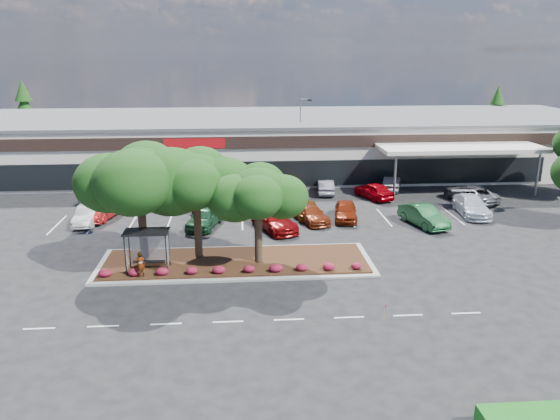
{
  "coord_description": "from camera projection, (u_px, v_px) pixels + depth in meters",
  "views": [
    {
      "loc": [
        -1.63,
        -29.78,
        13.66
      ],
      "look_at": [
        1.2,
        7.6,
        2.6
      ],
      "focal_mm": 35.0,
      "sensor_mm": 36.0,
      "label": 1
    }
  ],
  "objects": [
    {
      "name": "car_10",
      "position": [
        160.0,
        194.0,
        50.67
      ],
      "size": [
        3.47,
        5.5,
        1.48
      ],
      "primitive_type": "imported",
      "rotation": [
        0.0,
        0.0,
        3.43
      ],
      "color": "black",
      "rests_on": "ground"
    },
    {
      "name": "car_17",
      "position": [
        470.0,
        194.0,
        50.57
      ],
      "size": [
        4.17,
        6.24,
        1.59
      ],
      "primitive_type": "imported",
      "rotation": [
        0.0,
        0.0,
        3.43
      ],
      "color": "#515157",
      "rests_on": "ground"
    },
    {
      "name": "car_16",
      "position": [
        392.0,
        183.0,
        54.72
      ],
      "size": [
        3.0,
        4.69,
        1.46
      ],
      "primitive_type": "imported",
      "rotation": [
        0.0,
        0.0,
        2.78
      ],
      "color": "#4F5055",
      "rests_on": "ground"
    },
    {
      "name": "car_13",
      "position": [
        289.0,
        186.0,
        53.48
      ],
      "size": [
        3.49,
        5.88,
        1.6
      ],
      "primitive_type": "imported",
      "rotation": [
        0.0,
        0.0,
        2.9
      ],
      "color": "brown",
      "rests_on": "ground"
    },
    {
      "name": "lane_markings",
      "position": [
        260.0,
        232.0,
        42.42
      ],
      "size": [
        33.12,
        20.06,
        0.01
      ],
      "color": "silver",
      "rests_on": "ground"
    },
    {
      "name": "island_tree_east",
      "position": [
        258.0,
        214.0,
        34.97
      ],
      "size": [
        5.8,
        5.8,
        6.5
      ],
      "primitive_type": null,
      "color": "#183911",
      "rests_on": "landscape_island"
    },
    {
      "name": "car_3",
      "position": [
        274.0,
        220.0,
        42.86
      ],
      "size": [
        4.12,
        5.87,
        1.58
      ],
      "primitive_type": "imported",
      "rotation": [
        0.0,
        0.0,
        0.39
      ],
      "color": "maroon",
      "rests_on": "ground"
    },
    {
      "name": "car_9",
      "position": [
        103.0,
        194.0,
        50.95
      ],
      "size": [
        3.82,
        5.64,
        1.43
      ],
      "primitive_type": "imported",
      "rotation": [
        0.0,
        0.0,
        2.84
      ],
      "color": "#A8AAB4",
      "rests_on": "ground"
    },
    {
      "name": "car_14",
      "position": [
        325.0,
        187.0,
        53.57
      ],
      "size": [
        1.87,
        4.42,
        1.42
      ],
      "primitive_type": "imported",
      "rotation": [
        0.0,
        0.0,
        3.05
      ],
      "color": "slate",
      "rests_on": "ground"
    },
    {
      "name": "light_pole",
      "position": [
        301.0,
        145.0,
        58.49
      ],
      "size": [
        1.43,
        0.63,
        8.76
      ],
      "rotation": [
        0.0,
        0.0,
        -0.2
      ],
      "color": "#979792",
      "rests_on": "ground"
    },
    {
      "name": "conifer_north_east",
      "position": [
        495.0,
        118.0,
        75.73
      ],
      "size": [
        3.96,
        3.96,
        9.0
      ],
      "primitive_type": "cone",
      "color": "#183911",
      "rests_on": "ground"
    },
    {
      "name": "island_tree_west",
      "position": [
        141.0,
        203.0,
        35.0
      ],
      "size": [
        7.2,
        7.2,
        7.89
      ],
      "primitive_type": null,
      "color": "#183911",
      "rests_on": "landscape_island"
    },
    {
      "name": "car_2",
      "position": [
        205.0,
        217.0,
        43.42
      ],
      "size": [
        3.19,
        5.27,
        1.68
      ],
      "primitive_type": "imported",
      "rotation": [
        0.0,
        0.0,
        -0.26
      ],
      "color": "#184325",
      "rests_on": "ground"
    },
    {
      "name": "island_tree_mid",
      "position": [
        197.0,
        203.0,
        36.0
      ],
      "size": [
        6.6,
        6.6,
        7.32
      ],
      "primitive_type": null,
      "color": "#183911",
      "rests_on": "landscape_island"
    },
    {
      "name": "car_12",
      "position": [
        275.0,
        188.0,
        53.22
      ],
      "size": [
        3.26,
        5.11,
        1.38
      ],
      "primitive_type": "imported",
      "rotation": [
        0.0,
        0.0,
        3.45
      ],
      "color": "black",
      "rests_on": "ground"
    },
    {
      "name": "bus_shelter",
      "position": [
        147.0,
        238.0,
        34.09
      ],
      "size": [
        2.75,
        1.55,
        2.59
      ],
      "color": "black",
      "rests_on": "landscape_island"
    },
    {
      "name": "car_15",
      "position": [
        374.0,
        191.0,
        51.75
      ],
      "size": [
        3.47,
        4.95,
        1.56
      ],
      "primitive_type": "imported",
      "rotation": [
        0.0,
        0.0,
        3.54
      ],
      "color": "#970008",
      "rests_on": "ground"
    },
    {
      "name": "car_11",
      "position": [
        202.0,
        198.0,
        49.08
      ],
      "size": [
        3.94,
        6.19,
        1.59
      ],
      "primitive_type": "imported",
      "rotation": [
        0.0,
        0.0,
        3.39
      ],
      "color": "#235220",
      "rests_on": "ground"
    },
    {
      "name": "car_5",
      "position": [
        308.0,
        210.0,
        45.93
      ],
      "size": [
        2.08,
        4.06,
        1.32
      ],
      "primitive_type": "imported",
      "rotation": [
        0.0,
        0.0,
        -0.14
      ],
      "color": "#633806",
      "rests_on": "ground"
    },
    {
      "name": "survey_stake",
      "position": [
        385.0,
        310.0,
        28.24
      ],
      "size": [
        0.07,
        0.14,
        1.04
      ],
      "color": "tan",
      "rests_on": "ground"
    },
    {
      "name": "car_0",
      "position": [
        88.0,
        215.0,
        44.29
      ],
      "size": [
        1.57,
        4.47,
        1.47
      ],
      "primitive_type": "imported",
      "rotation": [
        0.0,
        0.0,
        0.0
      ],
      "color": "silver",
      "rests_on": "ground"
    },
    {
      "name": "car_4",
      "position": [
        311.0,
        214.0,
        44.84
      ],
      "size": [
        3.23,
        5.03,
        1.36
      ],
      "primitive_type": "imported",
      "rotation": [
        0.0,
        0.0,
        0.31
      ],
      "color": "maroon",
      "rests_on": "ground"
    },
    {
      "name": "shrub_row",
      "position": [
        236.0,
        269.0,
        33.99
      ],
      "size": [
        17.0,
        0.8,
        0.5
      ],
      "primitive_type": null,
      "color": "maroon",
      "rests_on": "landscape_island"
    },
    {
      "name": "ground",
      "position": [
        269.0,
        288.0,
        32.46
      ],
      "size": [
        160.0,
        160.0,
        0.0
      ],
      "primitive_type": "plane",
      "color": "black",
      "rests_on": "ground"
    },
    {
      "name": "car_6",
      "position": [
        346.0,
        211.0,
        45.33
      ],
      "size": [
        2.54,
        4.73,
        1.53
      ],
      "primitive_type": "imported",
      "rotation": [
        0.0,
        0.0,
        -0.17
      ],
      "color": "maroon",
      "rests_on": "ground"
    },
    {
      "name": "car_8",
      "position": [
        471.0,
        206.0,
        46.69
      ],
      "size": [
        2.72,
        5.68,
        1.6
      ],
      "primitive_type": "imported",
      "rotation": [
        0.0,
        0.0,
        -0.09
      ],
      "color": "silver",
      "rests_on": "ground"
    },
    {
      "name": "retail_store",
      "position": [
        253.0,
        143.0,
        64.0
      ],
      "size": [
        80.4,
        25.2,
        6.25
      ],
      "color": "silver",
      "rests_on": "ground"
    },
    {
      "name": "car_1",
      "position": [
        104.0,
        208.0,
        45.8
      ],
      "size": [
        3.08,
        5.49,
        1.71
      ],
      "primitive_type": "imported",
      "rotation": [
        0.0,
        0.0,
        -0.26
      ],
      "color": "maroon",
      "rests_on": "ground"
    },
    {
      "name": "person_waiting",
      "position": [
        140.0,
        265.0,
        33.22
      ],
      "size": [
        0.66,
        0.51,
        1.61
      ],
      "primitive_type": "imported",
      "rotation": [
        0.0,
        0.0,
        3.37
      ],
      "color": "#594C47",
      "rests_on": "landscape_island"
    },
    {
      "name": "car_7",
      "position": [
        423.0,
        216.0,
        43.82
      ],
      "size": [
        3.12,
        5.29,
        1.65
      ],
      "primitive_type": "imported",
      "rotation": [
        0.0,
        0.0,
        0.3
      ],
      "color": "#1C5128",
      "rests_on": "ground"
    },
    {
      "name": "landscape_island",
      "position": [
        236.0,
        262.0,
        36.11
      ],
      "size": [
        18.0,
        6.0,
        0.26
      ],
      "color": "#979792",
      "rests_on": "ground"
    },
    {
      "name": "conifer_north_west",
      "position": [
        26.0,
        117.0,
        72.87
      ],
      "size": [
        4.4,
        4.4,
        10.0
      ],
      "primitive_type": "cone",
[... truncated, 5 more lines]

